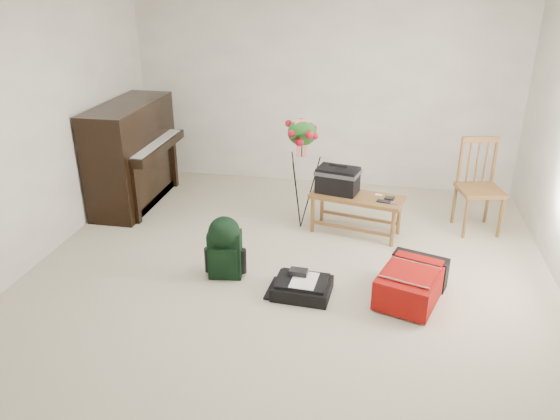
% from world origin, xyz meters
% --- Properties ---
extents(floor, '(5.00, 5.50, 0.01)m').
position_xyz_m(floor, '(0.00, 0.00, 0.00)').
color(floor, beige).
rests_on(floor, ground).
extents(wall_back, '(5.00, 0.04, 2.50)m').
position_xyz_m(wall_back, '(0.00, 2.75, 1.25)').
color(wall_back, white).
rests_on(wall_back, floor).
extents(wall_left, '(0.04, 5.50, 2.50)m').
position_xyz_m(wall_left, '(-2.50, 0.00, 1.25)').
color(wall_left, white).
rests_on(wall_left, floor).
extents(piano, '(0.71, 1.50, 1.25)m').
position_xyz_m(piano, '(-2.19, 1.60, 0.60)').
color(piano, black).
rests_on(piano, floor).
extents(bench, '(1.06, 0.60, 0.77)m').
position_xyz_m(bench, '(0.42, 1.22, 0.54)').
color(bench, brown).
rests_on(bench, floor).
extents(dining_chair, '(0.53, 0.53, 1.03)m').
position_xyz_m(dining_chair, '(1.89, 1.58, 0.50)').
color(dining_chair, brown).
rests_on(dining_chair, floor).
extents(red_suitcase, '(0.67, 0.84, 0.31)m').
position_xyz_m(red_suitcase, '(1.14, 0.01, 0.16)').
color(red_suitcase, '#9D060C').
rests_on(red_suitcase, floor).
extents(black_duffel, '(0.53, 0.44, 0.21)m').
position_xyz_m(black_duffel, '(0.19, -0.15, 0.08)').
color(black_duffel, black).
rests_on(black_duffel, floor).
extents(green_backpack, '(0.33, 0.30, 0.61)m').
position_xyz_m(green_backpack, '(-0.58, 0.03, 0.34)').
color(green_backpack, black).
rests_on(green_backpack, floor).
extents(flower_stand, '(0.47, 0.47, 1.29)m').
position_xyz_m(flower_stand, '(-0.04, 1.25, 0.63)').
color(flower_stand, black).
rests_on(flower_stand, floor).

